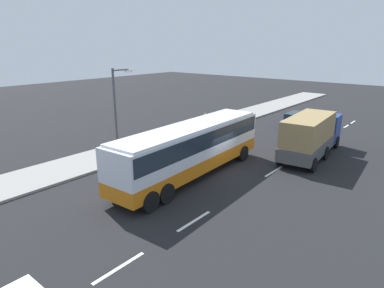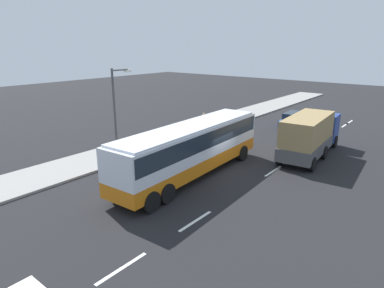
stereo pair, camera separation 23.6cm
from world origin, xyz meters
name	(u,v)px [view 1 (the left image)]	position (x,y,z in m)	size (l,w,h in m)	color
ground_plane	(220,171)	(0.00, 0.00, 0.00)	(120.00, 120.00, 0.00)	black
sidewalk_curb	(137,147)	(0.00, 8.22, 0.07)	(80.00, 4.00, 0.15)	gray
lane_centreline	(282,166)	(3.50, -2.78, 0.00)	(40.05, 0.16, 0.01)	white
coach_bus	(191,145)	(-1.84, 0.93, 2.08)	(12.55, 3.17, 3.34)	orange
cargo_truck	(311,134)	(6.84, -3.42, 1.73)	(8.49, 3.10, 3.20)	navy
car_blue_saloon	(296,120)	(14.91, 1.02, 0.82)	(4.75, 2.00, 1.55)	#194799
pedestrian_near_curb	(205,119)	(8.35, 7.56, 1.04)	(0.32, 0.32, 1.55)	#38334C
street_lamp	(117,108)	(-2.77, 6.85, 3.85)	(1.67, 0.24, 6.40)	#47474C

